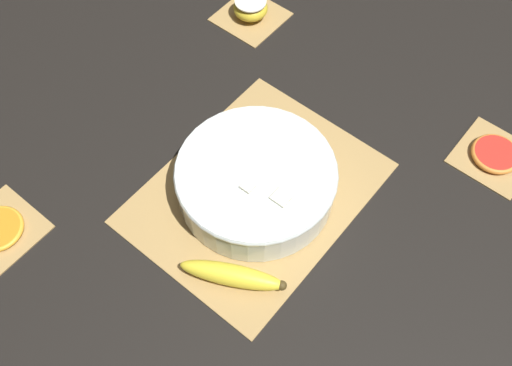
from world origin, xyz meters
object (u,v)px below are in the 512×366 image
at_px(whole_banana, 233,275).
at_px(apple_half, 251,8).
at_px(grapefruit_slice, 495,154).
at_px(fruit_salad_bowl, 256,179).

relative_size(whole_banana, apple_half, 2.30).
distance_m(apple_half, grapefruit_slice, 0.61).
relative_size(apple_half, grapefruit_slice, 0.83).
bearing_deg(apple_half, whole_banana, -143.11).
height_order(fruit_salad_bowl, whole_banana, fruit_salad_bowl).
distance_m(fruit_salad_bowl, apple_half, 0.47).
bearing_deg(grapefruit_slice, fruit_salad_bowl, 139.13).
height_order(whole_banana, grapefruit_slice, whole_banana).
xyz_separation_m(whole_banana, grapefruit_slice, (0.51, -0.22, -0.01)).
height_order(whole_banana, apple_half, apple_half).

